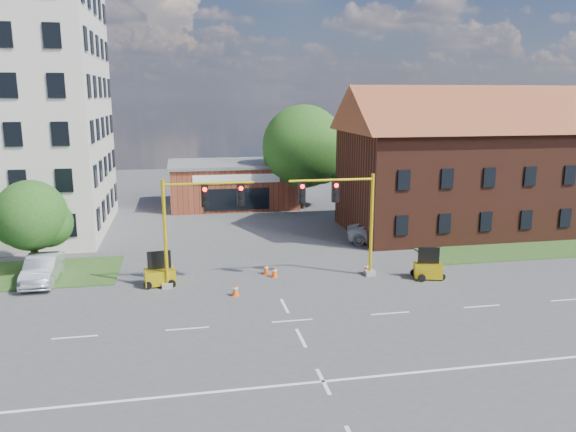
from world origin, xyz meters
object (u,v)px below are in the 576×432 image
Objects in this scene: signal_mast_west at (195,219)px; trailer_west at (160,275)px; pickup_white at (384,232)px; signal_mast_east at (345,213)px; trailer_east at (428,269)px.

trailer_west is (-2.06, 0.56, -3.31)m from signal_mast_west.
signal_mast_west reaches higher than pickup_white.
signal_mast_east is 1.13× the size of pickup_white.
signal_mast_east reaches higher than trailer_east.
signal_mast_west is 3.20× the size of trailer_west.
pickup_white is (16.03, 6.70, 0.16)m from trailer_west.
trailer_east is at bearing -14.27° from trailer_west.
trailer_west is at bearing 177.01° from signal_mast_east.
trailer_west is at bearing -170.34° from trailer_east.
pickup_white is at bearing 54.11° from signal_mast_east.
signal_mast_east is at bearing 160.15° from pickup_white.
trailer_east is 8.46m from pickup_white.
trailer_west is (-10.78, 0.56, -3.31)m from signal_mast_east.
trailer_east is (4.84, -1.18, -3.35)m from signal_mast_east.
trailer_west is 0.35× the size of pickup_white.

